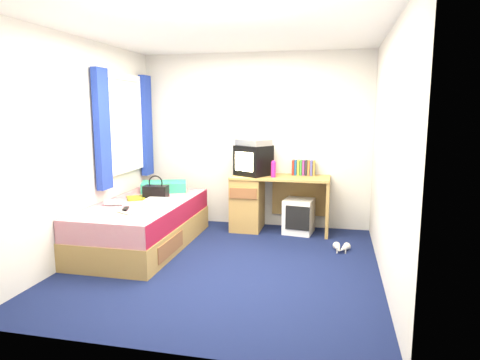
% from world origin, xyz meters
% --- Properties ---
extents(ground, '(3.40, 3.40, 0.00)m').
position_xyz_m(ground, '(0.00, 0.00, 0.00)').
color(ground, '#0C1438').
rests_on(ground, ground).
extents(room_shell, '(3.40, 3.40, 3.40)m').
position_xyz_m(room_shell, '(0.00, 0.00, 1.45)').
color(room_shell, white).
rests_on(room_shell, ground).
extents(bed, '(1.01, 2.00, 0.54)m').
position_xyz_m(bed, '(-1.10, 0.41, 0.27)').
color(bed, '#B28C4A').
rests_on(bed, ground).
extents(pillow, '(0.68, 0.55, 0.13)m').
position_xyz_m(pillow, '(-1.13, 1.11, 0.60)').
color(pillow, teal).
rests_on(pillow, bed).
extents(desk, '(1.30, 0.55, 0.75)m').
position_xyz_m(desk, '(0.13, 1.44, 0.41)').
color(desk, '#B28C4A').
rests_on(desk, ground).
extents(storage_cube, '(0.42, 0.42, 0.46)m').
position_xyz_m(storage_cube, '(0.67, 1.38, 0.23)').
color(storage_cube, white).
rests_on(storage_cube, ground).
extents(crt_tv, '(0.54, 0.53, 0.40)m').
position_xyz_m(crt_tv, '(0.04, 1.44, 0.95)').
color(crt_tv, black).
rests_on(crt_tv, desk).
extents(vcr, '(0.52, 0.49, 0.08)m').
position_xyz_m(vcr, '(0.04, 1.44, 1.19)').
color(vcr, '#B0B0B2').
rests_on(vcr, crt_tv).
extents(book_row, '(0.31, 0.13, 0.20)m').
position_xyz_m(book_row, '(0.70, 1.60, 0.85)').
color(book_row, maroon).
rests_on(book_row, desk).
extents(picture_frame, '(0.04, 0.12, 0.14)m').
position_xyz_m(picture_frame, '(0.82, 1.64, 0.82)').
color(picture_frame, '#321510').
rests_on(picture_frame, desk).
extents(pink_water_bottle, '(0.07, 0.07, 0.20)m').
position_xyz_m(pink_water_bottle, '(0.33, 1.32, 0.85)').
color(pink_water_bottle, '#D81E84').
rests_on(pink_water_bottle, desk).
extents(aerosol_can, '(0.07, 0.07, 0.20)m').
position_xyz_m(aerosol_can, '(0.28, 1.50, 0.85)').
color(aerosol_can, white).
rests_on(aerosol_can, desk).
extents(handbag, '(0.31, 0.19, 0.28)m').
position_xyz_m(handbag, '(-1.07, 0.72, 0.62)').
color(handbag, black).
rests_on(handbag, bed).
extents(towel, '(0.29, 0.25, 0.09)m').
position_xyz_m(towel, '(-0.82, 0.21, 0.59)').
color(towel, silver).
rests_on(towel, bed).
extents(magazine, '(0.32, 0.35, 0.01)m').
position_xyz_m(magazine, '(-1.28, 0.58, 0.55)').
color(magazine, yellow).
rests_on(magazine, bed).
extents(water_bottle, '(0.21, 0.11, 0.07)m').
position_xyz_m(water_bottle, '(-1.35, 0.17, 0.58)').
color(water_bottle, silver).
rests_on(water_bottle, bed).
extents(colour_swatch_fan, '(0.22, 0.16, 0.01)m').
position_xyz_m(colour_swatch_fan, '(-1.04, -0.15, 0.55)').
color(colour_swatch_fan, gold).
rests_on(colour_swatch_fan, bed).
extents(remote_control, '(0.10, 0.17, 0.02)m').
position_xyz_m(remote_control, '(-1.12, 0.01, 0.55)').
color(remote_control, black).
rests_on(remote_control, bed).
extents(window_assembly, '(0.11, 1.42, 1.40)m').
position_xyz_m(window_assembly, '(-1.55, 0.90, 1.42)').
color(window_assembly, silver).
rests_on(window_assembly, room_shell).
extents(white_heels, '(0.21, 0.24, 0.09)m').
position_xyz_m(white_heels, '(1.21, 0.70, 0.04)').
color(white_heels, silver).
rests_on(white_heels, ground).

